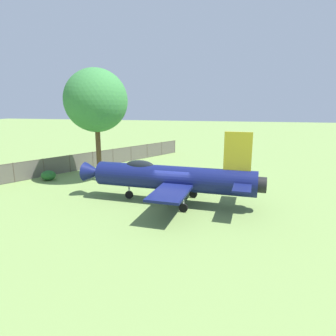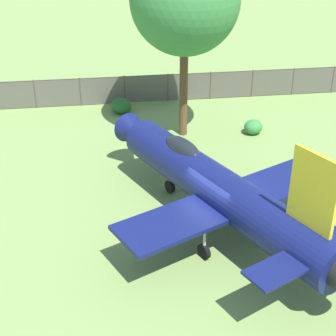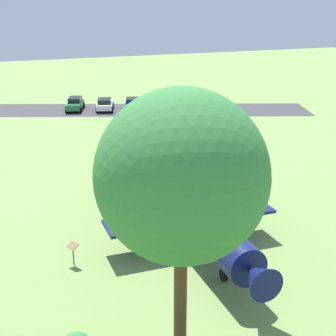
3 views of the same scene
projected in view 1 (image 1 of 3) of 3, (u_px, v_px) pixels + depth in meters
The scene contains 7 objects.
ground_plane at pixel (173, 203), 21.21m from camera, with size 200.00×200.00×0.00m, color #75934C.
display_jet at pixel (168, 177), 20.90m from camera, with size 9.43×13.57×5.28m.
shade_tree at pixel (96, 101), 25.84m from camera, with size 5.50×5.61×10.12m.
perimeter_fence at pixel (57, 165), 29.53m from camera, with size 31.48×18.15×1.83m.
shrub_near_fence at pixel (135, 170), 29.82m from camera, with size 1.06×0.99×0.81m.
shrub_by_tree at pixel (48, 175), 27.37m from camera, with size 1.25×1.37×0.93m.
info_plaque at pixel (198, 173), 26.82m from camera, with size 0.59×0.70×1.14m.
Camera 1 is at (19.75, 4.00, 7.08)m, focal length 31.21 mm.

